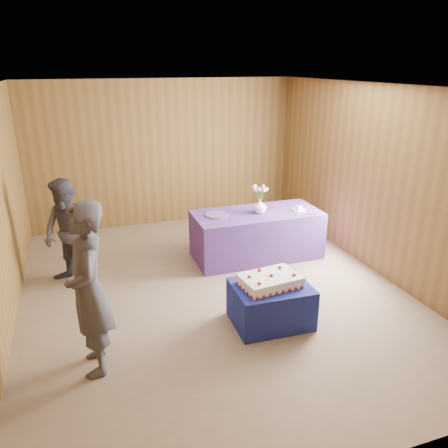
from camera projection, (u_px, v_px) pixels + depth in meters
name	position (u px, v px, depth m)	size (l,w,h in m)	color
ground	(213.00, 291.00, 6.01)	(6.00, 6.00, 0.00)	#856C5B
room_shell	(212.00, 162.00, 5.38)	(5.04, 6.04, 2.72)	brown
cake_table	(271.00, 304.00, 5.21)	(0.90, 0.70, 0.50)	navy
serving_table	(257.00, 235.00, 6.97)	(2.00, 0.90, 0.75)	#532F82
sheet_cake	(270.00, 280.00, 5.11)	(0.76, 0.56, 0.16)	white
vase	(260.00, 206.00, 6.79)	(0.21, 0.21, 0.22)	white
flower_spray	(260.00, 189.00, 6.70)	(0.25, 0.26, 0.20)	#346227
platter	(217.00, 215.00, 6.70)	(0.36, 0.36, 0.02)	#684891
plate	(299.00, 210.00, 6.94)	(0.22, 0.22, 0.01)	silver
cake_slice	(299.00, 208.00, 6.92)	(0.08, 0.08, 0.09)	white
knife	(306.00, 214.00, 6.76)	(0.26, 0.02, 0.00)	#B7B6BB
guest_left	(89.00, 290.00, 4.21)	(0.65, 0.43, 1.79)	#3C3A45
guest_right	(68.00, 234.00, 5.93)	(0.74, 0.58, 1.53)	#393743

